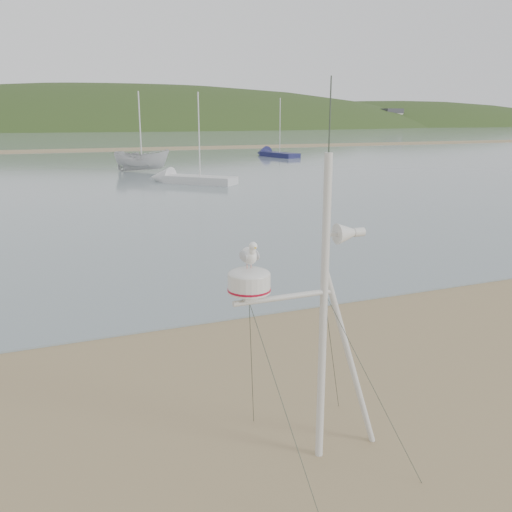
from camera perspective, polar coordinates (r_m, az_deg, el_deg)
name	(u,v)px	position (r m, az deg, el deg)	size (l,w,h in m)	color
ground	(115,453)	(7.89, -14.63, -19.42)	(560.00, 560.00, 0.00)	olive
water	(32,136)	(138.63, -22.49, 11.56)	(560.00, 256.00, 0.04)	slate
sandbar	(36,151)	(76.68, -22.13, 10.18)	(560.00, 7.00, 0.07)	olive
hill_ridge	(82,176)	(243.51, -17.85, 8.06)	(620.00, 180.00, 80.00)	#233616
far_cottages	(39,118)	(202.60, -21.88, 13.31)	(294.40, 6.30, 8.00)	silver
mast_rig	(319,377)	(7.03, 6.67, -12.56)	(2.12, 2.27, 4.79)	beige
boat_white	(141,143)	(45.53, -12.03, 11.60)	(1.74, 1.79, 4.63)	silver
sailboat_blue_far	(270,154)	(62.74, 1.47, 10.71)	(3.20, 7.17, 6.92)	#121542
sailboat_white_near	(179,179)	(37.35, -8.09, 8.07)	(5.59, 5.69, 6.40)	silver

